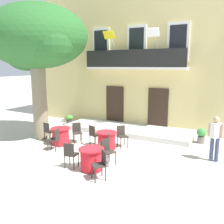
{
  "coord_description": "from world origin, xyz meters",
  "views": [
    {
      "loc": [
        4.81,
        -7.72,
        3.5
      ],
      "look_at": [
        -0.47,
        2.49,
        1.3
      ],
      "focal_mm": 39.34,
      "sensor_mm": 36.0,
      "label": 1
    }
  ],
  "objects_px": {
    "cafe_chair_near_tree_0": "(55,138)",
    "cafe_chair_front_0": "(106,143)",
    "cafe_table_middle": "(91,159)",
    "cafe_chair_middle_1": "(101,163)",
    "cafe_chair_middle_0": "(70,153)",
    "cafe_table_front": "(107,140)",
    "cafe_table_near_tree": "(61,136)",
    "ground_planter_right": "(201,135)",
    "cafe_chair_near_tree_2": "(48,131)",
    "cafe_chair_front_2": "(94,134)",
    "ground_planter_left": "(69,119)",
    "pedestrian_near_entrance": "(215,136)",
    "cafe_chair_near_tree_1": "(77,131)",
    "cafe_chair_front_1": "(122,135)",
    "plane_tree": "(36,40)",
    "cafe_chair_middle_2": "(107,150)"
  },
  "relations": [
    {
      "from": "cafe_chair_middle_0",
      "to": "pedestrian_near_entrance",
      "type": "height_order",
      "value": "pedestrian_near_entrance"
    },
    {
      "from": "plane_tree",
      "to": "cafe_table_front",
      "type": "xyz_separation_m",
      "value": [
        3.68,
        -0.02,
        -4.24
      ]
    },
    {
      "from": "cafe_chair_middle_2",
      "to": "cafe_chair_middle_0",
      "type": "bearing_deg",
      "value": -136.36
    },
    {
      "from": "cafe_table_near_tree",
      "to": "cafe_table_middle",
      "type": "bearing_deg",
      "value": -32.26
    },
    {
      "from": "cafe_chair_front_1",
      "to": "pedestrian_near_entrance",
      "type": "relative_size",
      "value": 0.54
    },
    {
      "from": "cafe_chair_near_tree_1",
      "to": "cafe_table_middle",
      "type": "bearing_deg",
      "value": -45.94
    },
    {
      "from": "cafe_chair_near_tree_1",
      "to": "cafe_table_middle",
      "type": "distance_m",
      "value": 3.17
    },
    {
      "from": "cafe_chair_front_2",
      "to": "ground_planter_left",
      "type": "distance_m",
      "value": 4.27
    },
    {
      "from": "cafe_chair_front_0",
      "to": "cafe_table_middle",
      "type": "bearing_deg",
      "value": -81.92
    },
    {
      "from": "cafe_chair_near_tree_0",
      "to": "cafe_chair_front_1",
      "type": "distance_m",
      "value": 2.85
    },
    {
      "from": "cafe_chair_near_tree_0",
      "to": "ground_planter_left",
      "type": "relative_size",
      "value": 1.54
    },
    {
      "from": "cafe_chair_front_1",
      "to": "pedestrian_near_entrance",
      "type": "distance_m",
      "value": 3.76
    },
    {
      "from": "cafe_chair_front_1",
      "to": "cafe_chair_front_2",
      "type": "height_order",
      "value": "same"
    },
    {
      "from": "cafe_chair_middle_1",
      "to": "pedestrian_near_entrance",
      "type": "xyz_separation_m",
      "value": [
        2.98,
        3.19,
        0.43
      ]
    },
    {
      "from": "cafe_table_middle",
      "to": "cafe_chair_middle_0",
      "type": "distance_m",
      "value": 0.77
    },
    {
      "from": "ground_planter_left",
      "to": "pedestrian_near_entrance",
      "type": "bearing_deg",
      "value": -14.58
    },
    {
      "from": "cafe_table_front",
      "to": "cafe_chair_front_0",
      "type": "distance_m",
      "value": 0.77
    },
    {
      "from": "cafe_chair_middle_0",
      "to": "ground_planter_right",
      "type": "xyz_separation_m",
      "value": [
        3.61,
        4.97,
        -0.14
      ]
    },
    {
      "from": "cafe_chair_near_tree_2",
      "to": "pedestrian_near_entrance",
      "type": "relative_size",
      "value": 0.54
    },
    {
      "from": "cafe_chair_near_tree_1",
      "to": "cafe_chair_front_1",
      "type": "relative_size",
      "value": 1.0
    },
    {
      "from": "cafe_chair_middle_1",
      "to": "ground_planter_left",
      "type": "bearing_deg",
      "value": 134.54
    },
    {
      "from": "cafe_chair_near_tree_1",
      "to": "cafe_chair_front_2",
      "type": "relative_size",
      "value": 1.0
    },
    {
      "from": "cafe_table_middle",
      "to": "cafe_table_front",
      "type": "bearing_deg",
      "value": 104.85
    },
    {
      "from": "cafe_chair_near_tree_0",
      "to": "cafe_chair_middle_2",
      "type": "xyz_separation_m",
      "value": [
        2.62,
        -0.26,
        0.0
      ]
    },
    {
      "from": "cafe_table_front",
      "to": "cafe_table_middle",
      "type": "bearing_deg",
      "value": -75.15
    },
    {
      "from": "cafe_chair_near_tree_2",
      "to": "ground_planter_left",
      "type": "xyz_separation_m",
      "value": [
        -1.2,
        3.14,
        -0.2
      ]
    },
    {
      "from": "plane_tree",
      "to": "cafe_table_middle",
      "type": "height_order",
      "value": "plane_tree"
    },
    {
      "from": "cafe_table_middle",
      "to": "cafe_chair_middle_2",
      "type": "height_order",
      "value": "cafe_chair_middle_2"
    },
    {
      "from": "cafe_chair_near_tree_2",
      "to": "cafe_chair_middle_1",
      "type": "relative_size",
      "value": 1.0
    },
    {
      "from": "cafe_chair_near_tree_1",
      "to": "cafe_chair_middle_0",
      "type": "xyz_separation_m",
      "value": [
        1.47,
        -2.45,
        0.0
      ]
    },
    {
      "from": "cafe_table_front",
      "to": "cafe_chair_front_1",
      "type": "height_order",
      "value": "cafe_chair_front_1"
    },
    {
      "from": "cafe_table_middle",
      "to": "cafe_chair_near_tree_2",
      "type": "bearing_deg",
      "value": 152.92
    },
    {
      "from": "cafe_table_near_tree",
      "to": "ground_planter_right",
      "type": "bearing_deg",
      "value": 29.19
    },
    {
      "from": "pedestrian_near_entrance",
      "to": "ground_planter_left",
      "type": "bearing_deg",
      "value": 165.42
    },
    {
      "from": "cafe_chair_near_tree_0",
      "to": "cafe_chair_near_tree_1",
      "type": "height_order",
      "value": "same"
    },
    {
      "from": "cafe_table_near_tree",
      "to": "cafe_chair_near_tree_1",
      "type": "xyz_separation_m",
      "value": [
        0.48,
        0.58,
        0.14
      ]
    },
    {
      "from": "cafe_table_middle",
      "to": "cafe_chair_middle_1",
      "type": "xyz_separation_m",
      "value": [
        0.62,
        -0.43,
        0.14
      ]
    },
    {
      "from": "cafe_chair_front_2",
      "to": "cafe_chair_middle_0",
      "type": "bearing_deg",
      "value": -77.29
    },
    {
      "from": "cafe_table_near_tree",
      "to": "cafe_table_front",
      "type": "xyz_separation_m",
      "value": [
        2.13,
        0.38,
        0.0
      ]
    },
    {
      "from": "ground_planter_left",
      "to": "cafe_chair_near_tree_1",
      "type": "bearing_deg",
      "value": -47.21
    },
    {
      "from": "plane_tree",
      "to": "pedestrian_near_entrance",
      "type": "height_order",
      "value": "plane_tree"
    },
    {
      "from": "cafe_chair_near_tree_0",
      "to": "cafe_chair_front_0",
      "type": "xyz_separation_m",
      "value": [
        2.21,
        0.42,
        0.0
      ]
    },
    {
      "from": "cafe_chair_near_tree_1",
      "to": "cafe_chair_front_2",
      "type": "bearing_deg",
      "value": -1.09
    },
    {
      "from": "cafe_chair_near_tree_2",
      "to": "ground_planter_right",
      "type": "bearing_deg",
      "value": 25.74
    },
    {
      "from": "cafe_chair_near_tree_1",
      "to": "ground_planter_right",
      "type": "distance_m",
      "value": 5.67
    },
    {
      "from": "cafe_chair_near_tree_2",
      "to": "cafe_chair_middle_2",
      "type": "height_order",
      "value": "same"
    },
    {
      "from": "cafe_table_middle",
      "to": "pedestrian_near_entrance",
      "type": "relative_size",
      "value": 0.51
    },
    {
      "from": "cafe_chair_near_tree_1",
      "to": "pedestrian_near_entrance",
      "type": "xyz_separation_m",
      "value": [
        5.79,
        0.49,
        0.43
      ]
    },
    {
      "from": "plane_tree",
      "to": "cafe_chair_front_2",
      "type": "bearing_deg",
      "value": 3.11
    },
    {
      "from": "cafe_chair_middle_0",
      "to": "cafe_table_front",
      "type": "bearing_deg",
      "value": 85.39
    }
  ]
}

